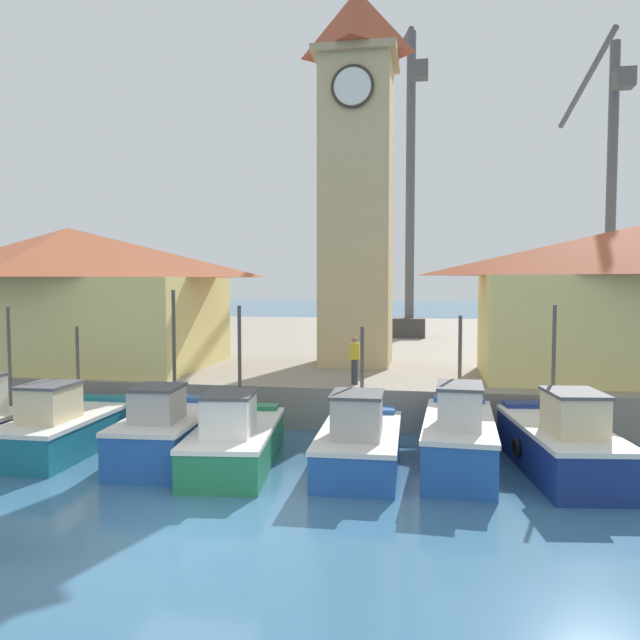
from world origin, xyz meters
The scene contains 14 objects.
ground_plane centered at (0.00, 0.00, 0.00)m, with size 300.00×300.00×0.00m, color #386689.
quay_wharf centered at (0.00, 28.58, 0.70)m, with size 120.00×40.00×1.39m, color gray.
fishing_boat_left_outer centered at (-5.55, 4.83, 0.70)m, with size 2.15×4.99×3.55m.
fishing_boat_left_inner centered at (-2.32, 4.52, 0.77)m, with size 2.23×4.59×4.63m.
fishing_boat_mid_left centered at (-0.34, 4.33, 0.70)m, with size 2.58×5.18×4.21m.
fishing_boat_center centered at (2.91, 4.71, 0.70)m, with size 2.23×4.87×3.66m.
fishing_boat_mid_right centered at (5.46, 5.19, 0.81)m, with size 1.99×5.29×3.95m.
fishing_boat_right_inner centered at (8.00, 5.21, 0.77)m, with size 2.69×5.46×4.25m.
clock_tower centered at (1.63, 14.66, 9.49)m, with size 3.34×3.34×16.91m.
warehouse_left centered at (-10.07, 12.40, 4.30)m, with size 11.99×7.35×5.69m.
warehouse_right centered at (11.76, 12.20, 4.17)m, with size 10.77×5.40×5.42m.
port_crane_near centered at (14.63, 27.08, 8.26)m, with size 2.19×11.32×17.80m.
port_crane_far centered at (3.22, 28.48, 9.00)m, with size 4.89×10.30×19.08m.
dock_worker_near_tower centered at (2.19, 9.54, 2.24)m, with size 0.34×0.22×1.62m.
Camera 1 is at (4.71, -11.22, 4.86)m, focal length 35.00 mm.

